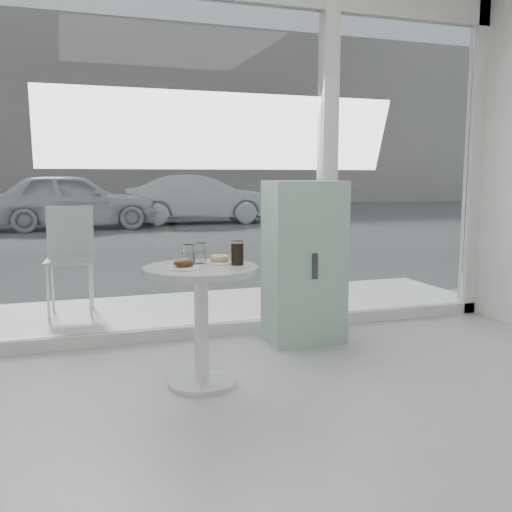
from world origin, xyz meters
name	(u,v)px	position (x,y,z in m)	size (l,w,h in m)	color
storefront	(236,129)	(0.07, 3.00, 1.71)	(5.00, 0.14, 3.00)	silver
main_table	(201,301)	(-0.50, 1.90, 0.55)	(0.72, 0.72, 0.77)	silver
patio_deck	(206,310)	(0.00, 3.80, 0.03)	(5.60, 1.60, 0.05)	white
street	(108,221)	(0.00, 16.00, 0.00)	(40.00, 24.00, 0.00)	#333333
far_building	(88,115)	(0.00, 25.00, 4.00)	(40.00, 2.00, 8.00)	gray
mint_cabinet	(304,262)	(0.51, 2.59, 0.65)	(0.60, 0.42, 1.30)	#82A696
patio_chair	(70,252)	(-1.25, 4.07, 0.62)	(0.47, 0.47, 1.00)	silver
car_white	(73,201)	(-1.03, 13.66, 0.72)	(1.69, 4.21, 1.44)	silver
car_silver	(199,199)	(2.41, 14.31, 0.69)	(1.45, 4.16, 1.37)	#A8AAB0
plate_fritter	(185,265)	(-0.62, 1.83, 0.80)	(0.21, 0.21, 0.07)	white
plate_donut	(220,260)	(-0.35, 2.00, 0.79)	(0.22, 0.22, 0.05)	white
water_tumbler_a	(188,255)	(-0.55, 2.03, 0.83)	(0.08, 0.08, 0.13)	white
water_tumbler_b	(200,254)	(-0.47, 2.05, 0.83)	(0.08, 0.08, 0.13)	white
cola_glass	(237,253)	(-0.26, 1.89, 0.84)	(0.08, 0.08, 0.15)	white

